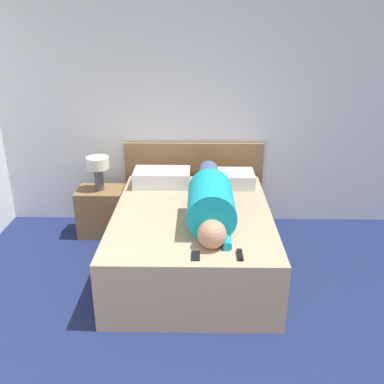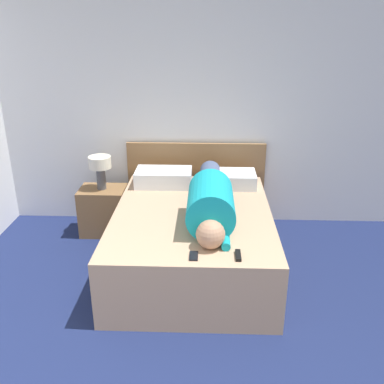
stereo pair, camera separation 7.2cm
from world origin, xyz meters
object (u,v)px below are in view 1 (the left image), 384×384
object	(u,v)px
table_lamp	(98,167)
tv_remote	(240,255)
person_lying	(211,200)
bed	(192,240)
nightstand	(102,211)
pillow_near_headboard	(162,178)
pillow_second	(227,179)
cell_phone	(196,256)

from	to	relation	value
table_lamp	tv_remote	distance (m)	2.03
table_lamp	person_lying	distance (m)	1.42
bed	tv_remote	world-z (taller)	tv_remote
nightstand	pillow_near_headboard	bearing A→B (deg)	-1.97
pillow_second	cell_phone	xyz separation A→B (m)	(-0.32, -1.47, -0.07)
pillow_near_headboard	tv_remote	distance (m)	1.62
pillow_second	pillow_near_headboard	bearing A→B (deg)	180.00
nightstand	pillow_near_headboard	size ratio (longest dim) A/B	0.89
pillow_second	bed	bearing A→B (deg)	-118.22
table_lamp	tv_remote	xyz separation A→B (m)	(1.37, -1.49, -0.18)
person_lying	pillow_second	distance (m)	0.82
nightstand	pillow_near_headboard	distance (m)	0.79
pillow_second	tv_remote	size ratio (longest dim) A/B	3.70
pillow_near_headboard	pillow_second	xyz separation A→B (m)	(0.69, 0.00, -0.01)
person_lying	pillow_near_headboard	bearing A→B (deg)	122.02
table_lamp	cell_phone	distance (m)	1.83
cell_phone	table_lamp	bearing A→B (deg)	124.90
nightstand	pillow_second	size ratio (longest dim) A/B	0.93
pillow_near_headboard	pillow_second	size ratio (longest dim) A/B	1.05
nightstand	tv_remote	distance (m)	2.05
person_lying	pillow_second	world-z (taller)	person_lying
bed	person_lying	world-z (taller)	person_lying
bed	pillow_second	size ratio (longest dim) A/B	3.42
pillow_near_headboard	cell_phone	bearing A→B (deg)	-75.93
bed	tv_remote	bearing A→B (deg)	-65.20
pillow_near_headboard	person_lying	bearing A→B (deg)	-57.98
person_lying	nightstand	bearing A→B (deg)	145.19
pillow_near_headboard	cell_phone	xyz separation A→B (m)	(0.37, -1.47, -0.08)
nightstand	pillow_second	xyz separation A→B (m)	(1.36, -0.02, 0.40)
nightstand	person_lying	size ratio (longest dim) A/B	0.32
table_lamp	tv_remote	bearing A→B (deg)	-47.25
table_lamp	pillow_second	world-z (taller)	table_lamp
person_lying	pillow_near_headboard	size ratio (longest dim) A/B	2.77
table_lamp	pillow_second	distance (m)	1.37
pillow_near_headboard	pillow_second	world-z (taller)	pillow_near_headboard
pillow_near_headboard	tv_remote	bearing A→B (deg)	-64.47
pillow_near_headboard	pillow_second	distance (m)	0.69
pillow_near_headboard	cell_phone	distance (m)	1.52
pillow_second	tv_remote	world-z (taller)	pillow_second
bed	nightstand	size ratio (longest dim) A/B	3.66
nightstand	person_lying	world-z (taller)	person_lying
person_lying	pillow_second	bearing A→B (deg)	76.02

